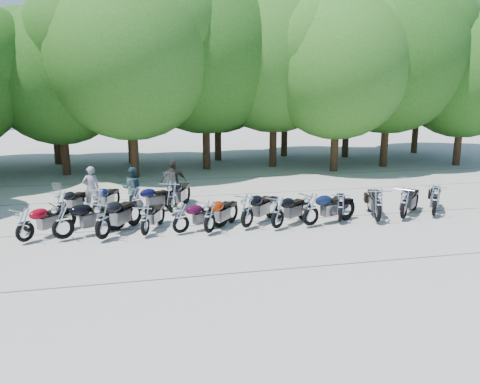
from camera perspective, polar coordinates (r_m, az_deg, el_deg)
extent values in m
plane|color=#A39F93|center=(15.02, 1.23, -5.30)|extent=(90.00, 90.00, 0.00)
cylinder|color=#3A2614|center=(27.18, -20.60, 5.43)|extent=(0.44, 0.44, 3.31)
sphere|color=#286319|center=(27.04, -21.20, 13.15)|extent=(7.31, 7.31, 7.31)
cylinder|color=#3A2614|center=(25.28, -12.83, 6.16)|extent=(0.44, 0.44, 3.93)
sphere|color=#357721|center=(25.21, -13.31, 16.05)|extent=(8.70, 8.70, 8.70)
cylinder|color=#3A2614|center=(27.39, -4.14, 7.09)|extent=(0.44, 0.44, 4.13)
sphere|color=#286319|center=(27.36, -4.30, 16.67)|extent=(9.13, 9.13, 9.13)
cylinder|color=#3A2614|center=(28.38, 4.06, 7.23)|extent=(0.44, 0.44, 4.09)
sphere|color=#357721|center=(28.34, 4.21, 16.40)|extent=(9.04, 9.04, 9.04)
cylinder|color=#3A2614|center=(27.17, 11.48, 6.29)|extent=(0.44, 0.44, 3.62)
sphere|color=#357721|center=(27.06, 11.86, 14.76)|extent=(8.00, 8.00, 8.00)
cylinder|color=#3A2614|center=(29.65, 17.26, 6.82)|extent=(0.44, 0.44, 3.98)
sphere|color=#286319|center=(29.60, 17.82, 15.33)|extent=(8.79, 8.79, 8.79)
cylinder|color=#3A2614|center=(31.75, 25.08, 6.03)|extent=(0.44, 0.44, 3.41)
sphere|color=#286319|center=(31.63, 25.71, 12.83)|extent=(7.53, 7.53, 7.53)
cylinder|color=#3A2614|center=(31.39, -21.47, 6.38)|extent=(0.44, 0.44, 3.52)
sphere|color=#357721|center=(31.28, -22.04, 13.49)|extent=(7.78, 7.78, 7.78)
cylinder|color=#3A2614|center=(30.47, -13.14, 6.66)|extent=(0.44, 0.44, 3.42)
sphere|color=#286319|center=(30.35, -13.50, 13.79)|extent=(7.56, 7.56, 7.56)
cylinder|color=#3A2614|center=(30.94, -2.71, 7.18)|extent=(0.44, 0.44, 3.56)
sphere|color=#286319|center=(30.84, -2.79, 14.50)|extent=(7.88, 7.88, 7.88)
cylinder|color=#3A2614|center=(33.07, 5.44, 7.63)|extent=(0.44, 0.44, 3.76)
sphere|color=#286319|center=(32.99, 5.59, 14.86)|extent=(8.31, 8.31, 8.31)
cylinder|color=#3A2614|center=(33.25, 12.79, 7.30)|extent=(0.44, 0.44, 3.63)
sphere|color=#357721|center=(33.16, 13.13, 14.23)|extent=(8.02, 8.02, 8.02)
cylinder|color=#3A2614|center=(36.91, 20.66, 7.87)|extent=(0.44, 0.44, 4.37)
sphere|color=#286319|center=(36.91, 21.24, 15.37)|extent=(9.67, 9.67, 9.67)
imported|color=gray|center=(18.88, -17.69, 0.45)|extent=(0.70, 0.55, 1.70)
imported|color=#223D47|center=(18.73, -12.99, 0.51)|extent=(0.84, 0.68, 1.63)
imported|color=black|center=(19.33, -8.10, 1.27)|extent=(1.05, 0.47, 1.76)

